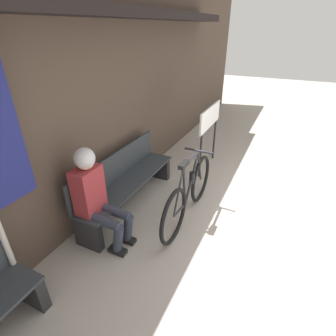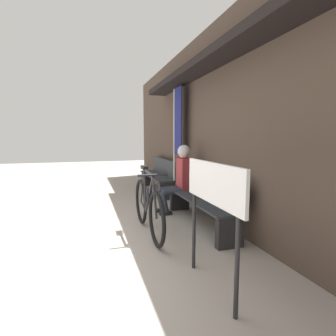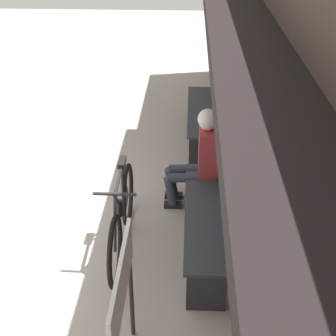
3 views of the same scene
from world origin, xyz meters
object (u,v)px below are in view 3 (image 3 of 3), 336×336
park_bench_near (211,213)px  person_seated (200,152)px  bicycle (122,218)px  park_bench_far (205,111)px  signboard (122,294)px  banner_pole (220,61)px

park_bench_near → person_seated: 0.82m
bicycle → park_bench_far: bearing=161.7°
bicycle → park_bench_near: bearing=97.5°
person_seated → park_bench_far: size_ratio=0.64×
park_bench_near → bicycle: size_ratio=1.15×
bicycle → park_bench_far: bicycle is taller
park_bench_near → signboard: (1.65, -0.68, 0.48)m
banner_pole → signboard: banner_pole is taller
bicycle → person_seated: (-0.87, 0.80, 0.32)m
person_seated → banner_pole: (-0.80, 0.21, 0.82)m
bicycle → person_seated: bearing=137.4°
park_bench_near → person_seated: size_ratio=1.56×
park_bench_near → park_bench_far: size_ratio=1.00×
person_seated → banner_pole: size_ratio=0.52×
bicycle → banner_pole: banner_pole is taller
bicycle → park_bench_far: 2.91m
bicycle → banner_pole: 2.26m
banner_pole → bicycle: bearing=-31.2°
signboard → park_bench_far: bearing=171.0°
park_bench_near → signboard: size_ratio=1.67×
bicycle → person_seated: 1.23m
park_bench_far → banner_pole: banner_pole is taller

